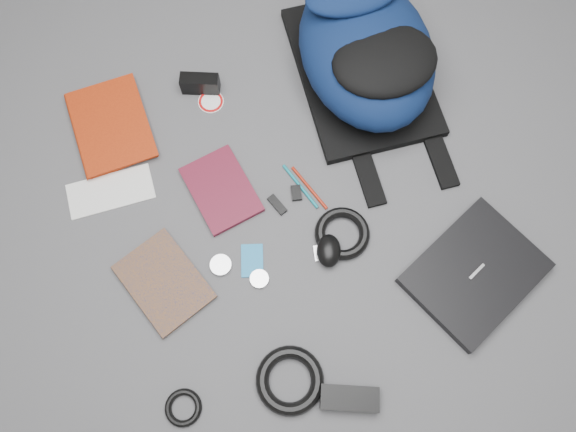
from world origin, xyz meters
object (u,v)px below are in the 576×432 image
object	(u,v)px
compact_camera	(200,84)
power_brick	(349,398)
laptop	(475,273)
comic_book	(136,303)
backpack	(366,50)
mouse	(329,251)
textbook_red	(75,137)
dvd_case	(221,190)

from	to	relation	value
compact_camera	power_brick	xyz separation A→B (m)	(0.09, -0.91, -0.01)
laptop	compact_camera	world-z (taller)	compact_camera
comic_book	power_brick	distance (m)	0.56
compact_camera	backpack	bearing A→B (deg)	8.96
mouse	backpack	bearing A→B (deg)	80.14
compact_camera	mouse	world-z (taller)	compact_camera
mouse	power_brick	world-z (taller)	mouse
mouse	comic_book	bearing A→B (deg)	-163.35
backpack	textbook_red	xyz separation A→B (m)	(-0.81, 0.07, -0.10)
textbook_red	comic_book	distance (m)	0.49
backpack	textbook_red	size ratio (longest dim) A/B	2.02
laptop	comic_book	world-z (taller)	laptop
dvd_case	laptop	bearing A→B (deg)	-48.20
laptop	power_brick	size ratio (longest dim) A/B	2.32
laptop	textbook_red	xyz separation A→B (m)	(-0.86, 0.70, -0.00)
laptop	compact_camera	xyz separation A→B (m)	(-0.49, 0.73, 0.01)
compact_camera	mouse	xyz separation A→B (m)	(0.17, -0.56, -0.01)
textbook_red	power_brick	bearing A→B (deg)	-63.27
laptop	dvd_case	bearing A→B (deg)	117.82
backpack	dvd_case	distance (m)	0.53
comic_book	mouse	bearing A→B (deg)	-23.86
laptop	mouse	size ratio (longest dim) A/B	3.66
comic_book	backpack	bearing A→B (deg)	9.34
laptop	comic_book	size ratio (longest dim) A/B	1.39
laptop	power_brick	distance (m)	0.44
backpack	power_brick	world-z (taller)	backpack
comic_book	compact_camera	bearing A→B (deg)	38.76
laptop	dvd_case	xyz separation A→B (m)	(-0.53, 0.42, -0.01)
backpack	comic_book	distance (m)	0.88
backpack	laptop	size ratio (longest dim) A/B	1.71
comic_book	dvd_case	world-z (taller)	comic_book
backpack	laptop	bearing A→B (deg)	-80.66
textbook_red	compact_camera	xyz separation A→B (m)	(0.37, 0.04, 0.01)
backpack	dvd_case	bearing A→B (deg)	-151.78
backpack	mouse	distance (m)	0.54
laptop	compact_camera	size ratio (longest dim) A/B	2.99
textbook_red	mouse	distance (m)	0.75
laptop	power_brick	xyz separation A→B (m)	(-0.40, -0.17, 0.00)
mouse	textbook_red	bearing A→B (deg)	156.27
comic_book	power_brick	xyz separation A→B (m)	(0.41, -0.38, 0.01)
dvd_case	mouse	distance (m)	0.33
dvd_case	compact_camera	size ratio (longest dim) A/B	2.00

